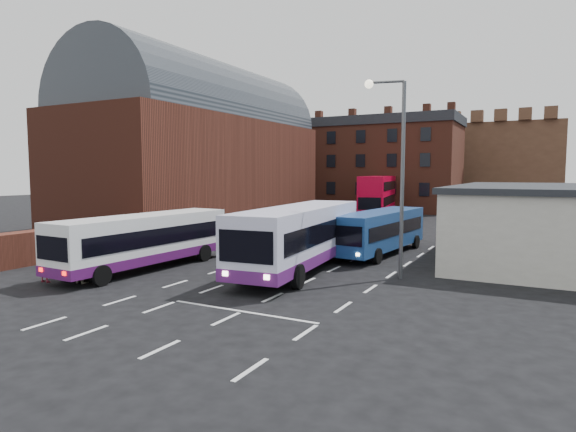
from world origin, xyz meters
The scene contains 13 objects.
ground centered at (0.00, 0.00, 0.00)m, with size 180.00×180.00×0.00m, color black.
railway_station centered at (-15.50, 21.00, 7.64)m, with size 12.00×28.00×16.00m.
forecourt_wall centered at (-10.20, 2.00, 0.90)m, with size 1.20×10.00×1.80m, color #602B1E.
cream_building centered at (15.00, 14.00, 2.16)m, with size 10.40×16.40×4.25m.
brick_terrace centered at (-6.00, 46.00, 5.50)m, with size 22.00×10.00×11.00m, color brown.
castle_keep centered at (6.00, 66.00, 6.00)m, with size 22.00×22.00×12.00m, color brown.
bus_white_outbound centered at (-3.63, 1.09, 1.66)m, with size 2.92×10.37×2.80m.
bus_white_inbound centered at (3.56, 4.57, 1.92)m, with size 3.82×12.10×3.25m.
bus_blue centered at (5.74, 11.18, 1.55)m, with size 3.10×9.81×2.63m.
bus_red_double centered at (-1.81, 34.92, 2.45)m, with size 4.42×11.78×4.60m.
street_lamp centered at (8.29, 4.94, 5.58)m, with size 1.85×0.65×9.24m.
pedestrian_red centered at (-5.47, -3.28, 0.91)m, with size 0.67×0.44×1.83m, color maroon.
pedestrian_beige centered at (-3.93, -2.60, 0.88)m, with size 0.86×0.67×1.77m, color #9F997D.
Camera 1 is at (14.29, -17.12, 4.94)m, focal length 30.00 mm.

